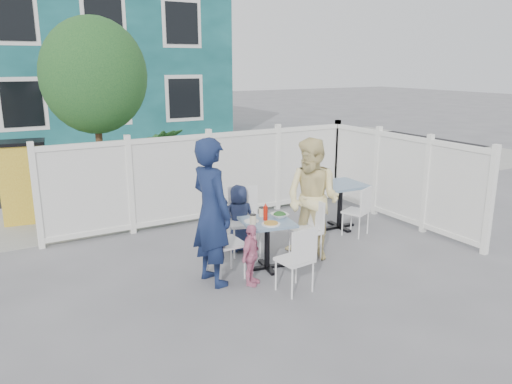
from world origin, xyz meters
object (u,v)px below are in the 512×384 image
spare_table (340,194)px  chair_left (220,237)px  woman (313,199)px  utility_cabinet (24,183)px  boy (239,218)px  main_table (267,232)px  chair_right (310,225)px  toddler (251,255)px  chair_back (244,215)px  chair_near (299,255)px  man (212,212)px

spare_table → chair_left: 2.86m
spare_table → woman: size_ratio=0.45×
utility_cabinet → boy: size_ratio=1.37×
main_table → woman: size_ratio=0.43×
chair_right → toddler: bearing=108.3°
chair_back → toddler: (-0.49, -1.08, -0.17)m
chair_right → spare_table: bearing=-55.0°
chair_left → chair_near: 1.11m
utility_cabinet → man: size_ratio=0.74×
chair_right → woman: bearing=-67.1°
utility_cabinet → chair_right: (3.43, -3.99, -0.20)m
chair_back → boy: size_ratio=0.97×
chair_back → chair_near: 1.60m
main_table → chair_back: (0.04, 0.74, 0.04)m
utility_cabinet → chair_left: bearing=-55.9°
chair_back → boy: bearing=-36.1°
man → toddler: man is taller
chair_left → woman: size_ratio=0.56×
main_table → chair_left: 0.71m
woman → toddler: bearing=-95.6°
main_table → chair_near: 0.86m
chair_right → boy: bearing=45.5°
main_table → man: man is taller
spare_table → chair_near: chair_near is taller
chair_left → man: bearing=-66.7°
spare_table → man: size_ratio=0.42×
chair_near → spare_table: bearing=33.8°
spare_table → chair_left: (-2.73, -0.86, -0.04)m
spare_table → woman: 1.51m
main_table → woman: (0.80, 0.06, 0.34)m
chair_back → woman: bearing=157.3°
chair_near → boy: size_ratio=0.84×
chair_near → woman: (0.87, 0.92, 0.38)m
chair_near → boy: boy is taller
spare_table → chair_near: size_ratio=0.92×
chair_back → man: 1.22m
chair_near → toddler: 0.65m
chair_right → toddler: (-1.21, -0.38, -0.10)m
chair_near → woman: 1.32m
chair_back → toddler: size_ratio=1.22×
chair_left → man: 0.41m
main_table → chair_back: bearing=87.2°
spare_table → toddler: toddler is taller
main_table → chair_near: chair_near is taller
spare_table → chair_back: chair_back is taller
spare_table → chair_right: chair_right is taller
woman → spare_table: bearing=101.4°
chair_back → man: bearing=59.4°
boy → toddler: boy is taller
utility_cabinet → toddler: utility_cabinet is taller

